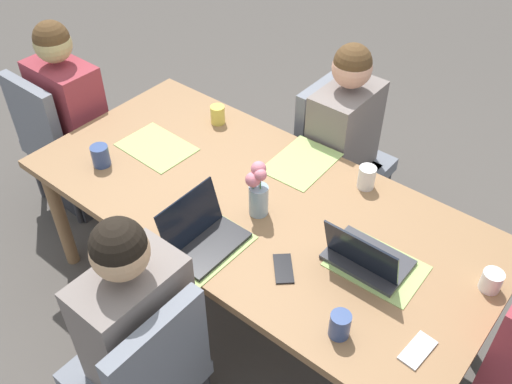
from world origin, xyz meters
TOP-DOWN VIEW (x-y plane):
  - ground_plane at (0.00, 0.00)m, footprint 10.00×10.00m
  - dining_table at (0.00, 0.00)m, footprint 2.16×1.02m
  - chair_near_left_near at (0.12, -0.82)m, footprint 0.44×0.44m
  - person_near_left_near at (0.05, -0.76)m, footprint 0.36×0.40m
  - chair_head_left_left_mid at (-1.41, -0.09)m, footprint 0.44×0.44m
  - person_head_left_left_mid at (-1.35, -0.02)m, footprint 0.40×0.36m
  - chair_far_left_far at (-0.08, 0.81)m, footprint 0.44×0.44m
  - person_far_left_far at (-0.01, 0.75)m, footprint 0.36×0.40m
  - flower_vase at (0.05, -0.05)m, footprint 0.09×0.10m
  - placemat_near_left_near at (0.02, -0.35)m, footprint 0.26×0.36m
  - placemat_head_left_left_mid at (-0.64, -0.01)m, footprint 0.37×0.27m
  - placemat_far_left_far at (-0.00, 0.35)m, footprint 0.27×0.37m
  - placemat_head_right_right_near at (0.62, 0.00)m, footprint 0.37×0.27m
  - laptop_near_left_near at (-0.01, -0.34)m, footprint 0.22×0.32m
  - laptop_head_right_right_near at (0.57, -0.02)m, footprint 0.32×0.22m
  - coffee_mug_near_left at (-0.74, -0.27)m, footprint 0.08×0.08m
  - coffee_mug_near_right at (0.67, -0.36)m, footprint 0.08×0.08m
  - coffee_mug_centre_left at (0.33, 0.39)m, footprint 0.08×0.08m
  - coffee_mug_centre_right at (-0.55, 0.35)m, footprint 0.08×0.08m
  - coffee_mug_far_left at (1.00, 0.17)m, footprint 0.08×0.08m
  - phone_black at (0.34, -0.24)m, footprint 0.15×0.16m
  - phone_silver at (0.92, -0.25)m, footprint 0.08×0.16m

SIDE VIEW (x-z plane):
  - ground_plane at x=0.00m, z-range 0.00..0.00m
  - chair_near_left_near at x=0.12m, z-range 0.05..0.95m
  - chair_head_left_left_mid at x=-1.41m, z-range 0.05..0.95m
  - chair_far_left_far at x=-0.08m, z-range 0.05..0.95m
  - person_near_left_near at x=0.05m, z-range -0.07..1.12m
  - person_head_left_left_mid at x=-1.35m, z-range -0.07..1.12m
  - person_far_left_far at x=-0.01m, z-range -0.07..1.12m
  - dining_table at x=0.00m, z-range 0.30..1.03m
  - placemat_near_left_near at x=0.02m, z-range 0.73..0.74m
  - placemat_head_left_left_mid at x=-0.64m, z-range 0.73..0.74m
  - placemat_far_left_far at x=0.00m, z-range 0.73..0.74m
  - placemat_head_right_right_near at x=0.62m, z-range 0.73..0.74m
  - phone_black at x=0.34m, z-range 0.73..0.74m
  - phone_silver at x=0.92m, z-range 0.73..0.74m
  - coffee_mug_far_left at x=1.00m, z-range 0.73..0.82m
  - laptop_head_right_right_near at x=0.57m, z-range 0.67..0.88m
  - laptop_near_left_near at x=-0.01m, z-range 0.67..0.88m
  - coffee_mug_centre_right at x=-0.55m, z-range 0.73..0.83m
  - coffee_mug_near_right at x=0.67m, z-range 0.73..0.84m
  - coffee_mug_near_left at x=-0.74m, z-range 0.73..0.84m
  - coffee_mug_centre_left at x=0.33m, z-range 0.73..0.84m
  - flower_vase at x=0.05m, z-range 0.73..0.99m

